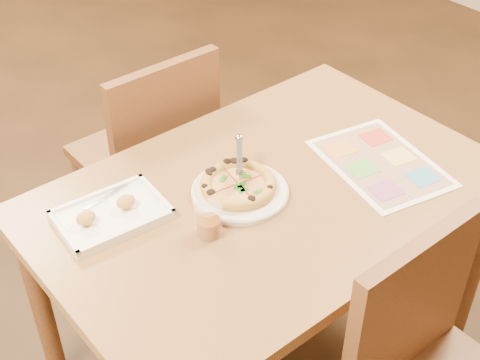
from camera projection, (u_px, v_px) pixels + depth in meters
dining_table at (268, 213)px, 1.93m from camera, size 1.30×0.85×0.72m
chair_far at (154, 141)px, 2.33m from camera, size 0.42×0.42×0.47m
plate at (240, 192)px, 1.85m from camera, size 0.36×0.36×0.01m
pizza at (238, 185)px, 1.85m from camera, size 0.21×0.21×0.03m
pizza_cutter at (239, 161)px, 1.85m from camera, size 0.10×0.12×0.08m
appetizer_tray at (111, 215)px, 1.77m from camera, size 0.30×0.22×0.05m
glass_tumbler at (208, 223)px, 1.71m from camera, size 0.07×0.07×0.09m
menu at (380, 163)px, 1.97m from camera, size 0.36×0.45×0.00m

